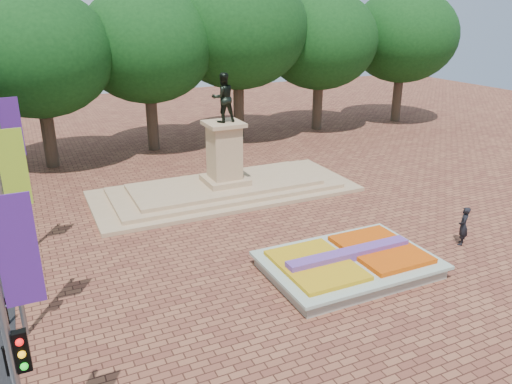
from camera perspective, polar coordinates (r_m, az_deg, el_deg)
ground at (r=20.48m, az=4.92°, el=-7.17°), size 90.00×90.00×0.00m
flower_bed at (r=19.35m, az=10.60°, el=-7.96°), size 6.30×4.30×0.91m
monument at (r=26.79m, az=-3.57°, el=1.67°), size 14.00×6.00×6.40m
tree_row_back at (r=35.69m, az=-6.39°, el=15.77°), size 44.80×8.80×10.43m
banner_poles at (r=15.38m, az=-26.33°, el=-3.07°), size 0.88×11.17×7.00m
bollard_row at (r=16.76m, az=-26.69°, el=-14.23°), size 0.12×13.12×0.98m
pedestrian at (r=22.68m, az=22.61°, el=-3.60°), size 0.73×0.70×1.67m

